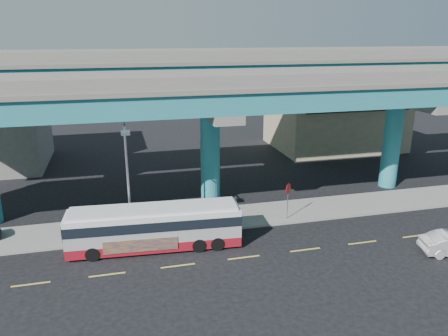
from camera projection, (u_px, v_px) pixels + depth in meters
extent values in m
plane|color=black|center=(242.00, 255.00, 26.60)|extent=(120.00, 120.00, 0.00)
cube|color=gray|center=(221.00, 218.00, 31.67)|extent=(70.00, 4.00, 0.15)
cube|color=#D8C64C|center=(31.00, 284.00, 23.52)|extent=(2.00, 0.12, 0.01)
cube|color=#D8C64C|center=(107.00, 275.00, 24.46)|extent=(2.00, 0.12, 0.01)
cube|color=#D8C64C|center=(178.00, 266.00, 25.39)|extent=(2.00, 0.12, 0.01)
cube|color=#D8C64C|center=(244.00, 257.00, 26.32)|extent=(2.00, 0.12, 0.01)
cube|color=#D8C64C|center=(305.00, 250.00, 27.26)|extent=(2.00, 0.12, 0.01)
cube|color=#D8C64C|center=(362.00, 243.00, 28.19)|extent=(2.00, 0.12, 0.01)
cube|color=#D8C64C|center=(416.00, 236.00, 29.12)|extent=(2.00, 0.12, 0.01)
cylinder|color=teal|center=(210.00, 158.00, 33.83)|extent=(1.50, 1.50, 7.40)
cube|color=gray|center=(210.00, 106.00, 32.64)|extent=(2.00, 12.00, 0.60)
cube|color=gray|center=(200.00, 89.00, 35.62)|extent=(1.80, 5.00, 1.20)
cylinder|color=teal|center=(391.00, 145.00, 37.57)|extent=(1.50, 1.50, 7.40)
cube|color=gray|center=(397.00, 99.00, 36.38)|extent=(2.00, 12.00, 0.60)
cube|color=gray|center=(374.00, 83.00, 39.35)|extent=(1.80, 5.00, 1.20)
cube|color=teal|center=(221.00, 100.00, 29.11)|extent=(52.00, 5.00, 1.40)
cube|color=gray|center=(221.00, 87.00, 28.85)|extent=(52.00, 5.40, 0.30)
cube|color=gray|center=(230.00, 82.00, 26.38)|extent=(52.00, 0.25, 0.80)
cube|color=gray|center=(212.00, 75.00, 31.00)|extent=(52.00, 0.25, 0.80)
cube|color=teal|center=(200.00, 72.00, 35.23)|extent=(52.00, 5.00, 1.40)
cube|color=gray|center=(200.00, 62.00, 34.98)|extent=(52.00, 5.40, 0.30)
cube|color=gray|center=(206.00, 56.00, 32.50)|extent=(52.00, 0.25, 0.80)
cube|color=gray|center=(194.00, 53.00, 37.13)|extent=(52.00, 0.25, 0.80)
cube|color=tan|center=(335.00, 117.00, 51.05)|extent=(14.00, 10.00, 7.00)
cube|color=black|center=(359.00, 106.00, 45.71)|extent=(12.00, 0.25, 1.20)
cube|color=maroon|center=(155.00, 241.00, 27.39)|extent=(10.72, 2.98, 0.62)
cube|color=#BABBC0|center=(155.00, 227.00, 27.10)|extent=(10.72, 2.98, 1.32)
cube|color=black|center=(154.00, 220.00, 26.97)|extent=(10.78, 3.03, 0.62)
cube|color=silver|center=(154.00, 213.00, 26.82)|extent=(10.72, 2.98, 0.35)
cube|color=silver|center=(154.00, 209.00, 26.75)|extent=(10.30, 2.70, 0.18)
cube|color=black|center=(238.00, 216.00, 27.90)|extent=(0.20, 2.00, 1.06)
cube|color=black|center=(65.00, 229.00, 26.11)|extent=(0.20, 2.00, 1.06)
cube|color=navy|center=(141.00, 246.00, 26.06)|extent=(4.41, 0.36, 0.79)
cylinder|color=black|center=(93.00, 254.00, 25.82)|extent=(0.90, 0.33, 0.88)
cylinder|color=black|center=(96.00, 239.00, 27.73)|extent=(0.90, 0.33, 0.88)
cylinder|color=black|center=(199.00, 245.00, 26.90)|extent=(0.90, 0.33, 0.88)
cylinder|color=black|center=(195.00, 231.00, 28.80)|extent=(0.90, 0.33, 0.88)
cylinder|color=black|center=(218.00, 244.00, 27.09)|extent=(0.90, 0.33, 0.88)
cylinder|color=black|center=(213.00, 230.00, 29.00)|extent=(0.90, 0.33, 0.88)
cylinder|color=gray|center=(128.00, 181.00, 27.62)|extent=(0.16, 0.16, 7.68)
cylinder|color=gray|center=(125.00, 128.00, 25.58)|extent=(0.12, 2.08, 0.12)
cube|color=gray|center=(125.00, 133.00, 24.63)|extent=(0.50, 0.70, 0.18)
cylinder|color=gray|center=(288.00, 203.00, 31.17)|extent=(0.06, 0.06, 2.35)
cylinder|color=#B20A0A|center=(288.00, 189.00, 30.81)|extent=(0.61, 0.58, 0.81)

